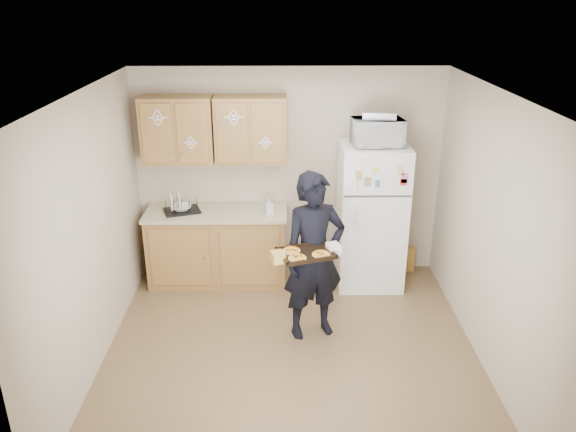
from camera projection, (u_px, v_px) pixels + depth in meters
The scene contains 22 objects.
floor at pixel (291, 351), 5.49m from camera, with size 3.60×3.60×0.00m, color brown.
ceiling at pixel (292, 94), 4.55m from camera, with size 3.60×3.60×0.00m, color silver.
wall_back at pixel (289, 173), 6.69m from camera, with size 3.60×0.04×2.50m, color #BCAE98.
wall_front at pixel (297, 357), 3.35m from camera, with size 3.60×0.04×2.50m, color #BCAE98.
wall_left at pixel (90, 236), 5.00m from camera, with size 0.04×3.60×2.50m, color #BCAE98.
wall_right at pixel (491, 234), 5.04m from camera, with size 0.04×3.60×2.50m, color #BCAE98.
refrigerator at pixel (371, 216), 6.51m from camera, with size 0.75×0.70×1.70m, color white.
base_cabinet at pixel (218, 247), 6.69m from camera, with size 1.60×0.60×0.86m, color brown.
countertop at pixel (216, 212), 6.52m from camera, with size 1.64×0.64×0.04m, color #BCB591.
upper_cab_left at pixel (178, 130), 6.29m from camera, with size 0.80×0.33×0.75m, color brown.
upper_cab_right at pixel (251, 130), 6.30m from camera, with size 0.80×0.33×0.75m, color brown.
cereal_box at pixel (406, 260), 6.99m from camera, with size 0.20×0.07×0.32m, color gold.
person at pixel (314, 257), 5.49m from camera, with size 0.63×0.41×1.72m, color black.
baking_tray at pixel (306, 254), 5.16m from camera, with size 0.49×0.36×0.04m, color black.
pizza_front_left at pixel (297, 258), 5.04m from camera, with size 0.16×0.16×0.02m, color #FF9F20.
pizza_front_right at pixel (321, 254), 5.11m from camera, with size 0.16×0.16×0.02m, color #FF9F20.
pizza_back_left at pixel (291, 250), 5.19m from camera, with size 0.16×0.16×0.02m, color #FF9F20.
microwave at pixel (377, 132), 6.09m from camera, with size 0.54×0.36×0.30m, color white.
foil_pan at pixel (379, 115), 6.04m from camera, with size 0.36×0.25×0.08m, color silver.
dish_rack at pixel (182, 205), 6.47m from camera, with size 0.40×0.30×0.16m, color black.
bowl at pixel (181, 208), 6.48m from camera, with size 0.23×0.23×0.06m, color white.
soap_bottle at pixel (269, 206), 6.41m from camera, with size 0.09×0.09×0.19m, color white.
Camera 1 is at (-0.09, -4.59, 3.29)m, focal length 35.00 mm.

